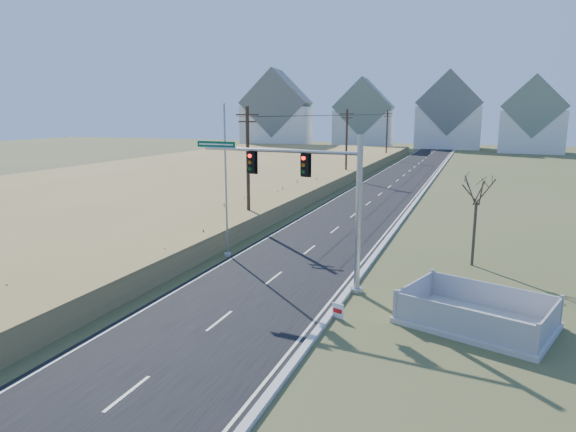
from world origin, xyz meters
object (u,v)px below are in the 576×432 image
(fence_enclosure, at_px, (476,319))
(bare_tree, at_px, (477,188))
(traffic_signal_mast, at_px, (322,196))
(flagpole, at_px, (226,197))
(open_sign, at_px, (338,311))

(fence_enclosure, xyz_separation_m, bare_tree, (-0.31, 8.86, 4.16))
(traffic_signal_mast, distance_m, fence_enclosure, 8.86)
(traffic_signal_mast, height_order, fence_enclosure, traffic_signal_mast)
(flagpole, xyz_separation_m, bare_tree, (13.96, 3.12, 0.81))
(traffic_signal_mast, relative_size, open_sign, 14.65)
(traffic_signal_mast, bearing_deg, fence_enclosure, -11.51)
(bare_tree, bearing_deg, fence_enclosure, -87.99)
(bare_tree, bearing_deg, traffic_signal_mast, -137.34)
(traffic_signal_mast, bearing_deg, flagpole, 160.45)
(flagpole, bearing_deg, open_sign, -38.68)
(open_sign, relative_size, bare_tree, 0.12)
(traffic_signal_mast, bearing_deg, bare_tree, 49.07)
(fence_enclosure, distance_m, flagpole, 15.74)
(traffic_signal_mast, bearing_deg, open_sign, -56.51)
(traffic_signal_mast, xyz_separation_m, flagpole, (-6.92, 3.37, -0.99))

